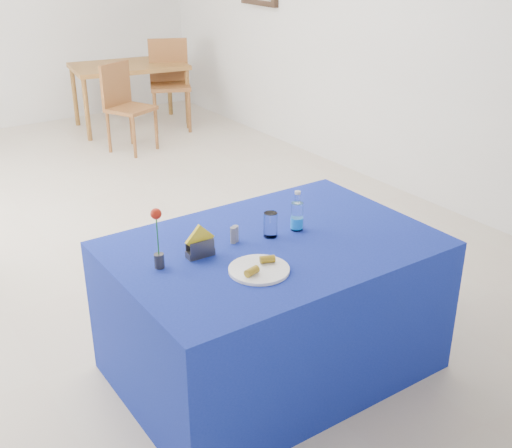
# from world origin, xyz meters

# --- Properties ---
(floor) EXTENTS (7.00, 7.00, 0.00)m
(floor) POSITION_xyz_m (0.00, 0.00, 0.00)
(floor) COLOR beige
(floor) RESTS_ON ground
(room_shell) EXTENTS (7.00, 7.00, 7.00)m
(room_shell) POSITION_xyz_m (0.00, 0.00, 1.75)
(room_shell) COLOR silver
(room_shell) RESTS_ON ground
(plate) EXTENTS (0.28, 0.28, 0.01)m
(plate) POSITION_xyz_m (-0.26, -2.36, 0.77)
(plate) COLOR white
(plate) RESTS_ON blue_table
(drinking_glass) EXTENTS (0.07, 0.07, 0.13)m
(drinking_glass) POSITION_xyz_m (0.00, -2.09, 0.82)
(drinking_glass) COLOR white
(drinking_glass) RESTS_ON blue_table
(salt_shaker) EXTENTS (0.03, 0.03, 0.08)m
(salt_shaker) POSITION_xyz_m (-0.18, -2.04, 0.80)
(salt_shaker) COLOR slate
(salt_shaker) RESTS_ON blue_table
(pepper_shaker) EXTENTS (0.03, 0.03, 0.08)m
(pepper_shaker) POSITION_xyz_m (-0.20, -2.05, 0.80)
(pepper_shaker) COLOR slate
(pepper_shaker) RESTS_ON blue_table
(blue_table) EXTENTS (1.60, 1.10, 0.76)m
(blue_table) POSITION_xyz_m (-0.03, -2.15, 0.38)
(blue_table) COLOR navy
(blue_table) RESTS_ON floor
(water_bottle) EXTENTS (0.07, 0.07, 0.21)m
(water_bottle) POSITION_xyz_m (0.16, -2.10, 0.83)
(water_bottle) COLOR white
(water_bottle) RESTS_ON blue_table
(napkin_holder) EXTENTS (0.15, 0.06, 0.17)m
(napkin_holder) POSITION_xyz_m (-0.41, -2.08, 0.81)
(napkin_holder) COLOR #37373C
(napkin_holder) RESTS_ON blue_table
(rose_vase) EXTENTS (0.05, 0.05, 0.30)m
(rose_vase) POSITION_xyz_m (-0.62, -2.07, 0.91)
(rose_vase) COLOR #222227
(rose_vase) RESTS_ON blue_table
(oak_table) EXTENTS (1.40, 1.02, 0.76)m
(oak_table) POSITION_xyz_m (1.34, 2.68, 0.68)
(oak_table) COLOR #97612C
(oak_table) RESTS_ON floor
(chair_bg_left) EXTENTS (0.55, 0.55, 0.93)m
(chair_bg_left) POSITION_xyz_m (0.91, 1.87, 0.54)
(chair_bg_left) COLOR brown
(chair_bg_left) RESTS_ON floor
(chair_bg_right) EXTENTS (0.61, 0.61, 1.03)m
(chair_bg_right) POSITION_xyz_m (1.74, 2.42, 0.60)
(chair_bg_right) COLOR brown
(chair_bg_right) RESTS_ON floor
(banana_pieces) EXTENTS (0.20, 0.11, 0.04)m
(banana_pieces) POSITION_xyz_m (-0.25, -2.36, 0.79)
(banana_pieces) COLOR gold
(banana_pieces) RESTS_ON plate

